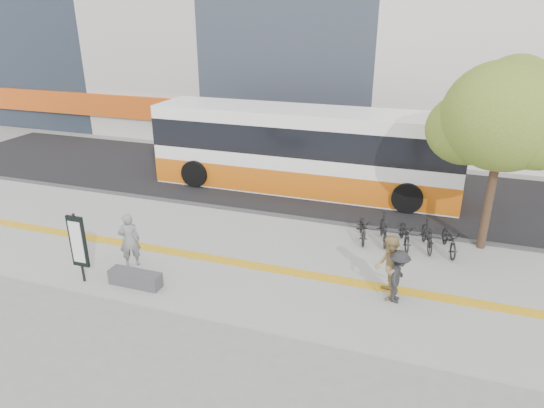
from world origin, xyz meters
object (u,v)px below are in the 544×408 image
(seated_woman, at_px, (129,240))
(bus, at_px, (303,152))
(pedestrian_tan, at_px, (389,267))
(bench, at_px, (135,278))
(pedestrian_dark, at_px, (398,277))
(street_tree, at_px, (503,118))
(signboard, at_px, (78,243))

(seated_woman, bearing_deg, bus, -146.30)
(pedestrian_tan, bearing_deg, bench, -89.90)
(seated_woman, xyz_separation_m, pedestrian_tan, (7.87, 0.78, 0.05))
(pedestrian_tan, xyz_separation_m, pedestrian_dark, (0.29, -0.14, -0.16))
(bus, bearing_deg, bench, -104.04)
(bench, height_order, pedestrian_tan, pedestrian_tan)
(bus, bearing_deg, pedestrian_tan, -59.65)
(street_tree, distance_m, pedestrian_dark, 6.21)
(bench, distance_m, bus, 10.10)
(signboard, height_order, pedestrian_dark, signboard)
(signboard, bearing_deg, bench, 10.81)
(seated_woman, bearing_deg, bench, 92.77)
(bench, relative_size, signboard, 0.73)
(pedestrian_dark, bearing_deg, bus, 35.19)
(signboard, xyz_separation_m, street_tree, (11.38, 6.33, 3.15))
(signboard, xyz_separation_m, pedestrian_dark, (8.95, 1.94, -0.51))
(bench, xyz_separation_m, signboard, (-1.60, -0.31, 1.06))
(bench, distance_m, seated_woman, 1.44)
(pedestrian_tan, bearing_deg, seated_woman, -98.36)
(pedestrian_tan, relative_size, pedestrian_dark, 1.20)
(seated_woman, bearing_deg, signboard, 22.50)
(bench, bearing_deg, street_tree, 31.62)
(street_tree, bearing_deg, signboard, -150.93)
(seated_woman, bearing_deg, pedestrian_dark, 148.51)
(bus, distance_m, pedestrian_tan, 9.21)
(street_tree, distance_m, bus, 8.68)
(seated_woman, xyz_separation_m, pedestrian_dark, (8.15, 0.64, -0.11))
(signboard, distance_m, street_tree, 13.40)
(bus, xyz_separation_m, pedestrian_tan, (4.64, -7.92, -0.74))
(street_tree, height_order, bus, street_tree)
(bench, xyz_separation_m, bus, (2.43, 9.70, 1.45))
(street_tree, bearing_deg, seated_woman, -154.60)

